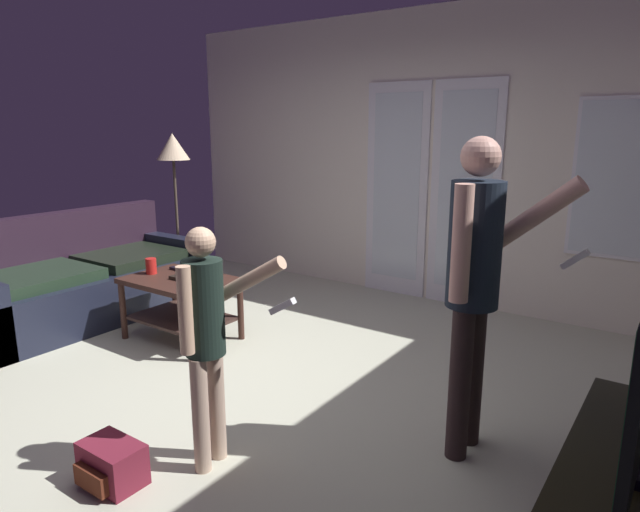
{
  "coord_description": "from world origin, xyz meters",
  "views": [
    {
      "loc": [
        2.43,
        -2.41,
        1.69
      ],
      "look_at": [
        0.72,
        0.05,
        0.98
      ],
      "focal_mm": 31.06,
      "sensor_mm": 36.0,
      "label": 1
    }
  ],
  "objects_px": {
    "person_child": "(207,327)",
    "tv_remote_black": "(178,269)",
    "person_adult": "(476,271)",
    "coffee_table": "(181,295)",
    "floor_lamp": "(173,154)",
    "laptop_closed": "(194,278)",
    "cup_near_edge": "(151,266)",
    "cup_by_laptop": "(204,280)",
    "leather_couch": "(84,283)",
    "backpack": "(111,464)"
  },
  "relations": [
    {
      "from": "leather_couch",
      "to": "laptop_closed",
      "type": "relative_size",
      "value": 6.25
    },
    {
      "from": "coffee_table",
      "to": "leather_couch",
      "type": "bearing_deg",
      "value": -174.17
    },
    {
      "from": "laptop_closed",
      "to": "tv_remote_black",
      "type": "distance_m",
      "value": 0.34
    },
    {
      "from": "person_adult",
      "to": "tv_remote_black",
      "type": "xyz_separation_m",
      "value": [
        -2.67,
        0.38,
        -0.47
      ]
    },
    {
      "from": "floor_lamp",
      "to": "cup_near_edge",
      "type": "height_order",
      "value": "floor_lamp"
    },
    {
      "from": "coffee_table",
      "to": "tv_remote_black",
      "type": "xyz_separation_m",
      "value": [
        -0.21,
        0.16,
        0.15
      ]
    },
    {
      "from": "person_child",
      "to": "cup_near_edge",
      "type": "relative_size",
      "value": 9.57
    },
    {
      "from": "person_adult",
      "to": "laptop_closed",
      "type": "height_order",
      "value": "person_adult"
    },
    {
      "from": "floor_lamp",
      "to": "laptop_closed",
      "type": "relative_size",
      "value": 4.81
    },
    {
      "from": "leather_couch",
      "to": "backpack",
      "type": "bearing_deg",
      "value": -30.37
    },
    {
      "from": "person_child",
      "to": "laptop_closed",
      "type": "distance_m",
      "value": 1.76
    },
    {
      "from": "person_child",
      "to": "tv_remote_black",
      "type": "height_order",
      "value": "person_child"
    },
    {
      "from": "tv_remote_black",
      "to": "laptop_closed",
      "type": "bearing_deg",
      "value": -13.76
    },
    {
      "from": "cup_near_edge",
      "to": "cup_by_laptop",
      "type": "xyz_separation_m",
      "value": [
        0.65,
        -0.03,
        -0.01
      ]
    },
    {
      "from": "person_child",
      "to": "leather_couch",
      "type": "bearing_deg",
      "value": 159.65
    },
    {
      "from": "leather_couch",
      "to": "coffee_table",
      "type": "distance_m",
      "value": 1.16
    },
    {
      "from": "coffee_table",
      "to": "backpack",
      "type": "relative_size",
      "value": 2.76
    },
    {
      "from": "leather_couch",
      "to": "backpack",
      "type": "xyz_separation_m",
      "value": [
        2.32,
        -1.36,
        -0.2
      ]
    },
    {
      "from": "floor_lamp",
      "to": "laptop_closed",
      "type": "bearing_deg",
      "value": -37.37
    },
    {
      "from": "leather_couch",
      "to": "cup_by_laptop",
      "type": "height_order",
      "value": "leather_couch"
    },
    {
      "from": "coffee_table",
      "to": "cup_near_edge",
      "type": "bearing_deg",
      "value": -173.41
    },
    {
      "from": "coffee_table",
      "to": "floor_lamp",
      "type": "distance_m",
      "value": 2.21
    },
    {
      "from": "person_child",
      "to": "cup_by_laptop",
      "type": "xyz_separation_m",
      "value": [
        -1.1,
        1.02,
        -0.18
      ]
    },
    {
      "from": "cup_near_edge",
      "to": "cup_by_laptop",
      "type": "bearing_deg",
      "value": -2.53
    },
    {
      "from": "backpack",
      "to": "tv_remote_black",
      "type": "relative_size",
      "value": 1.83
    },
    {
      "from": "leather_couch",
      "to": "cup_near_edge",
      "type": "distance_m",
      "value": 0.9
    },
    {
      "from": "laptop_closed",
      "to": "cup_by_laptop",
      "type": "height_order",
      "value": "cup_by_laptop"
    },
    {
      "from": "person_adult",
      "to": "laptop_closed",
      "type": "xyz_separation_m",
      "value": [
        -2.34,
        0.27,
        -0.46
      ]
    },
    {
      "from": "backpack",
      "to": "laptop_closed",
      "type": "distance_m",
      "value": 1.9
    },
    {
      "from": "leather_couch",
      "to": "person_adult",
      "type": "distance_m",
      "value": 3.68
    },
    {
      "from": "coffee_table",
      "to": "floor_lamp",
      "type": "bearing_deg",
      "value": 139.43
    },
    {
      "from": "person_adult",
      "to": "floor_lamp",
      "type": "distance_m",
      "value": 4.24
    },
    {
      "from": "person_child",
      "to": "cup_by_laptop",
      "type": "relative_size",
      "value": 11.0
    },
    {
      "from": "floor_lamp",
      "to": "leather_couch",
      "type": "bearing_deg",
      "value": -76.65
    },
    {
      "from": "tv_remote_black",
      "to": "person_adult",
      "type": "bearing_deg",
      "value": -2.87
    },
    {
      "from": "cup_near_edge",
      "to": "coffee_table",
      "type": "bearing_deg",
      "value": 6.59
    },
    {
      "from": "laptop_closed",
      "to": "floor_lamp",
      "type": "bearing_deg",
      "value": 140.74
    },
    {
      "from": "cup_near_edge",
      "to": "cup_by_laptop",
      "type": "height_order",
      "value": "cup_near_edge"
    },
    {
      "from": "backpack",
      "to": "cup_by_laptop",
      "type": "relative_size",
      "value": 2.78
    },
    {
      "from": "leather_couch",
      "to": "person_adult",
      "type": "relative_size",
      "value": 1.28
    },
    {
      "from": "coffee_table",
      "to": "person_child",
      "type": "distance_m",
      "value": 1.85
    },
    {
      "from": "person_child",
      "to": "backpack",
      "type": "distance_m",
      "value": 0.8
    },
    {
      "from": "backpack",
      "to": "coffee_table",
      "type": "bearing_deg",
      "value": 128.3
    },
    {
      "from": "floor_lamp",
      "to": "tv_remote_black",
      "type": "height_order",
      "value": "floor_lamp"
    },
    {
      "from": "person_adult",
      "to": "coffee_table",
      "type": "bearing_deg",
      "value": 174.88
    },
    {
      "from": "floor_lamp",
      "to": "laptop_closed",
      "type": "xyz_separation_m",
      "value": [
        1.6,
        -1.22,
        -0.88
      ]
    },
    {
      "from": "floor_lamp",
      "to": "laptop_closed",
      "type": "distance_m",
      "value": 2.2
    },
    {
      "from": "laptop_closed",
      "to": "cup_near_edge",
      "type": "relative_size",
      "value": 2.61
    },
    {
      "from": "floor_lamp",
      "to": "backpack",
      "type": "height_order",
      "value": "floor_lamp"
    },
    {
      "from": "person_child",
      "to": "laptop_closed",
      "type": "height_order",
      "value": "person_child"
    }
  ]
}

